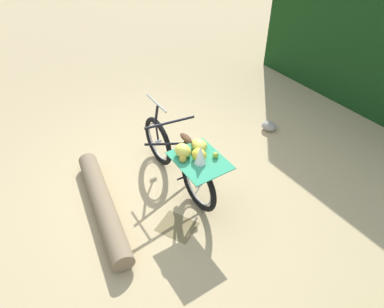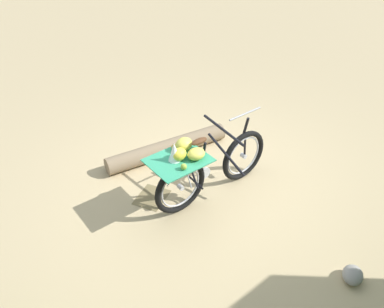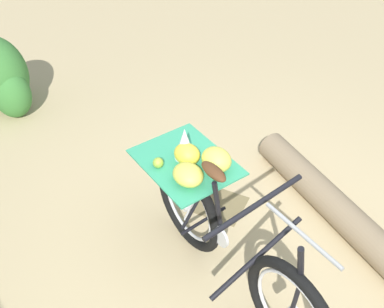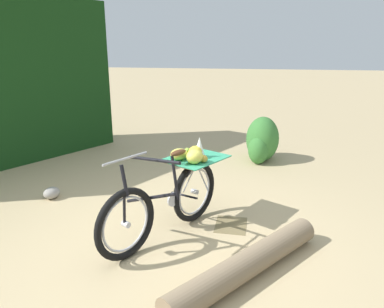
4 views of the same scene
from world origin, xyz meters
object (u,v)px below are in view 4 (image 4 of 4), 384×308
object	(u,v)px
fallen_log	(247,264)
shrub_cluster	(262,141)
bicycle	(171,192)
path_stone	(52,193)

from	to	relation	value
fallen_log	shrub_cluster	world-z (taller)	shrub_cluster
bicycle	path_stone	bearing A→B (deg)	-79.60
bicycle	fallen_log	xyz separation A→B (m)	(0.65, 0.86, -0.37)
path_stone	fallen_log	bearing A→B (deg)	65.10
bicycle	shrub_cluster	world-z (taller)	bicycle
fallen_log	path_stone	bearing A→B (deg)	-114.90
fallen_log	path_stone	world-z (taller)	fallen_log
bicycle	path_stone	size ratio (longest dim) A/B	6.91
bicycle	shrub_cluster	bearing A→B (deg)	-169.64
fallen_log	shrub_cluster	size ratio (longest dim) A/B	2.23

